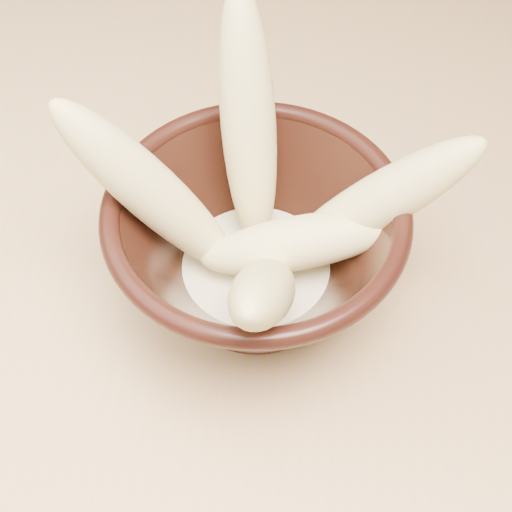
{
  "coord_description": "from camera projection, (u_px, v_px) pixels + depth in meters",
  "views": [
    {
      "loc": [
        -0.19,
        -0.4,
        1.2
      ],
      "look_at": [
        -0.23,
        -0.12,
        0.8
      ],
      "focal_mm": 50.0,
      "sensor_mm": 36.0,
      "label": 1
    }
  ],
  "objects": [
    {
      "name": "bowl",
      "position": [
        256.0,
        248.0,
        0.48
      ],
      "size": [
        0.2,
        0.2,
        0.11
      ],
      "rotation": [
        0.0,
        0.0,
        -0.11
      ],
      "color": "black",
      "rests_on": "table"
    },
    {
      "name": "milk_puddle",
      "position": [
        256.0,
        270.0,
        0.5
      ],
      "size": [
        0.11,
        0.11,
        0.02
      ],
      "primitive_type": "cylinder",
      "color": "beige",
      "rests_on": "bowl"
    },
    {
      "name": "banana_upright",
      "position": [
        248.0,
        124.0,
        0.47
      ],
      "size": [
        0.06,
        0.11,
        0.18
      ],
      "primitive_type": "ellipsoid",
      "rotation": [
        0.43,
        0.0,
        3.41
      ],
      "color": "#FAE493",
      "rests_on": "bowl"
    },
    {
      "name": "banana_left",
      "position": [
        152.0,
        192.0,
        0.45
      ],
      "size": [
        0.13,
        0.04,
        0.16
      ],
      "primitive_type": "ellipsoid",
      "rotation": [
        0.63,
        0.0,
        -1.63
      ],
      "color": "#FAE493",
      "rests_on": "bowl"
    },
    {
      "name": "banana_right",
      "position": [
        375.0,
        204.0,
        0.46
      ],
      "size": [
        0.15,
        0.06,
        0.14
      ],
      "primitive_type": "ellipsoid",
      "rotation": [
        0.8,
        0.0,
        1.71
      ],
      "color": "#FAE493",
      "rests_on": "bowl"
    },
    {
      "name": "banana_across",
      "position": [
        295.0,
        243.0,
        0.47
      ],
      "size": [
        0.14,
        0.06,
        0.06
      ],
      "primitive_type": "ellipsoid",
      "rotation": [
        1.35,
        0.0,
        1.74
      ],
      "color": "#FAE493",
      "rests_on": "bowl"
    },
    {
      "name": "banana_front",
      "position": [
        264.0,
        292.0,
        0.42
      ],
      "size": [
        0.04,
        0.13,
        0.14
      ],
      "primitive_type": "ellipsoid",
      "rotation": [
        0.73,
        0.0,
        -0.05
      ],
      "color": "#FAE493",
      "rests_on": "bowl"
    }
  ]
}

